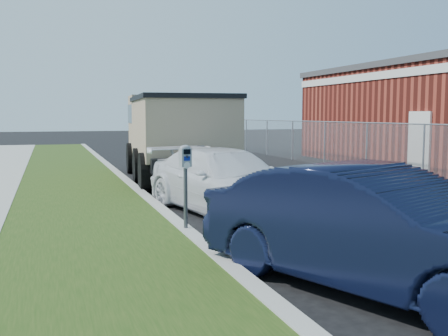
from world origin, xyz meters
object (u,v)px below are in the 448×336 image
object	(u,v)px
white_wagon	(225,181)
navy_sedan	(376,230)
parking_meter	(185,168)
dump_truck	(175,131)

from	to	relation	value
white_wagon	navy_sedan	size ratio (longest dim) A/B	1.04
white_wagon	navy_sedan	world-z (taller)	navy_sedan
white_wagon	navy_sedan	xyz separation A→B (m)	(0.05, -5.39, 0.07)
white_wagon	parking_meter	bearing A→B (deg)	-137.93
white_wagon	dump_truck	size ratio (longest dim) A/B	0.65
parking_meter	dump_truck	size ratio (longest dim) A/B	0.20
parking_meter	navy_sedan	distance (m)	3.75
parking_meter	white_wagon	size ratio (longest dim) A/B	0.31
dump_truck	parking_meter	bearing A→B (deg)	-97.73
dump_truck	white_wagon	bearing A→B (deg)	-88.94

